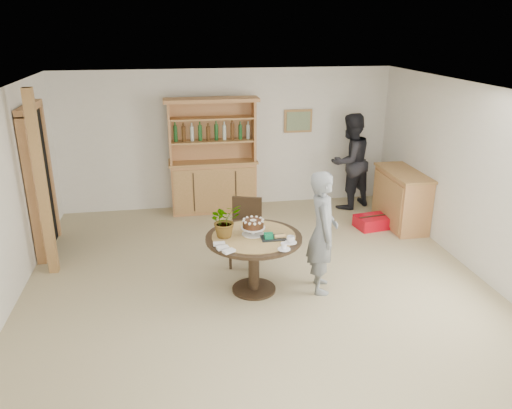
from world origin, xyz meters
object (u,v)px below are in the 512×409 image
(hutch, at_px, (213,174))
(dining_table, at_px, (254,247))
(sideboard, at_px, (401,198))
(red_suitcase, at_px, (374,222))
(teen_boy, at_px, (323,232))
(adult_person, at_px, (350,161))
(dining_chair, at_px, (246,227))

(hutch, bearing_deg, dining_table, -85.53)
(sideboard, height_order, red_suitcase, sideboard)
(hutch, bearing_deg, teen_boy, -70.78)
(hutch, xyz_separation_m, teen_boy, (1.09, -3.11, 0.10))
(adult_person, bearing_deg, sideboard, 93.42)
(adult_person, bearing_deg, teen_boy, 37.93)
(dining_table, bearing_deg, adult_person, 51.18)
(sideboard, height_order, dining_chair, dining_chair)
(sideboard, bearing_deg, red_suitcase, -174.39)
(sideboard, distance_m, red_suitcase, 0.60)
(hutch, bearing_deg, sideboard, -22.21)
(dining_table, xyz_separation_m, dining_chair, (0.02, 0.83, -0.07))
(sideboard, relative_size, red_suitcase, 1.92)
(sideboard, relative_size, teen_boy, 0.80)
(teen_boy, bearing_deg, red_suitcase, -28.95)
(dining_table, bearing_deg, sideboard, 32.31)
(teen_boy, bearing_deg, dining_table, 93.38)
(hutch, relative_size, dining_table, 1.70)
(dining_chair, height_order, adult_person, adult_person)
(sideboard, height_order, teen_boy, teen_boy)
(sideboard, bearing_deg, hutch, 157.79)
(teen_boy, distance_m, red_suitcase, 2.45)
(hutch, distance_m, sideboard, 3.29)
(dining_table, bearing_deg, hutch, 94.47)
(teen_boy, bearing_deg, sideboard, -36.12)
(adult_person, height_order, red_suitcase, adult_person)
(dining_table, xyz_separation_m, red_suitcase, (2.33, 1.73, -0.50))
(hutch, xyz_separation_m, red_suitcase, (2.57, -1.29, -0.59))
(hutch, height_order, sideboard, hutch)
(hutch, xyz_separation_m, dining_chair, (0.26, -2.19, -0.15))
(dining_chair, bearing_deg, red_suitcase, 39.05)
(teen_boy, relative_size, red_suitcase, 2.40)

